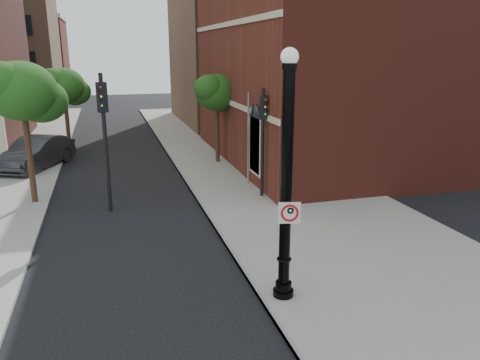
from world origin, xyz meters
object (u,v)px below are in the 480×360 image
object	(u,v)px
parked_car	(36,153)
traffic_signal_right	(263,126)
lamppost	(286,192)
traffic_signal_left	(104,120)
no_parking_sign	(289,213)

from	to	relation	value
parked_car	traffic_signal_right	size ratio (longest dim) A/B	1.11
lamppost	traffic_signal_left	size ratio (longest dim) A/B	1.16
no_parking_sign	traffic_signal_left	xyz separation A→B (m)	(-4.18, 8.54, 1.22)
no_parking_sign	lamppost	bearing A→B (deg)	119.79
no_parking_sign	traffic_signal_right	xyz separation A→B (m)	(2.16, 8.40, 0.76)
parked_car	traffic_signal_right	xyz separation A→B (m)	(10.00, -8.38, 2.32)
parked_car	no_parking_sign	bearing A→B (deg)	-40.06
lamppost	traffic_signal_right	world-z (taller)	lamppost
traffic_signal_left	traffic_signal_right	xyz separation A→B (m)	(6.34, -0.15, -0.46)
lamppost	traffic_signal_left	world-z (taller)	lamppost
no_parking_sign	parked_car	world-z (taller)	no_parking_sign
no_parking_sign	traffic_signal_left	world-z (taller)	traffic_signal_left
lamppost	no_parking_sign	world-z (taller)	lamppost
parked_car	traffic_signal_left	size ratio (longest dim) A/B	0.97
traffic_signal_left	traffic_signal_right	distance (m)	6.36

